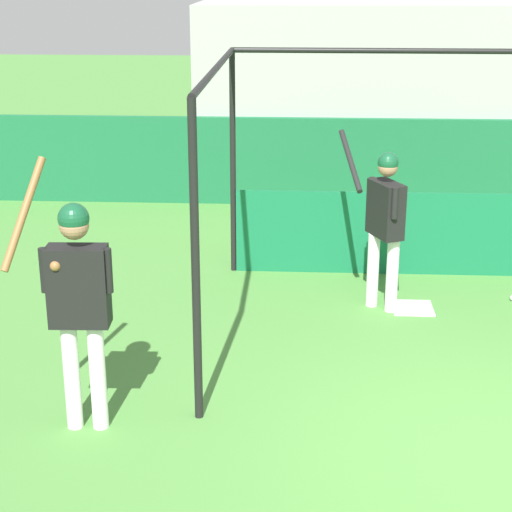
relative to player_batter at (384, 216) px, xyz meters
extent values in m
plane|color=#477F38|center=(0.65, -3.03, -1.06)|extent=(60.00, 60.00, 0.00)
cube|color=#196038|center=(0.65, 4.25, -0.38)|extent=(24.00, 0.12, 1.36)
cube|color=#9E9E99|center=(0.65, 5.91, 0.45)|extent=(6.50, 3.20, 3.01)
cube|color=#195B33|center=(-1.82, 4.71, 0.36)|extent=(0.45, 0.40, 0.10)
cube|color=#195B33|center=(-1.82, 4.89, 0.59)|extent=(0.45, 0.06, 0.40)
cube|color=#195B33|center=(-1.27, 4.71, 0.36)|extent=(0.45, 0.40, 0.10)
cube|color=#195B33|center=(-1.27, 4.89, 0.59)|extent=(0.45, 0.06, 0.40)
cube|color=#195B33|center=(-0.72, 4.71, 0.36)|extent=(0.45, 0.40, 0.10)
cube|color=#195B33|center=(-0.72, 4.89, 0.59)|extent=(0.45, 0.06, 0.40)
cube|color=#195B33|center=(-0.17, 4.71, 0.36)|extent=(0.45, 0.40, 0.10)
cube|color=#195B33|center=(-0.17, 4.89, 0.59)|extent=(0.45, 0.06, 0.40)
cube|color=#195B33|center=(0.38, 4.71, 0.36)|extent=(0.45, 0.40, 0.10)
cube|color=#195B33|center=(0.38, 4.89, 0.59)|extent=(0.45, 0.06, 0.40)
cube|color=#195B33|center=(0.93, 4.71, 0.36)|extent=(0.45, 0.40, 0.10)
cube|color=#195B33|center=(0.93, 4.89, 0.59)|extent=(0.45, 0.06, 0.40)
cube|color=#195B33|center=(1.48, 4.71, 0.36)|extent=(0.45, 0.40, 0.10)
cube|color=#195B33|center=(1.48, 4.89, 0.59)|extent=(0.45, 0.06, 0.40)
cube|color=#195B33|center=(2.03, 4.71, 0.36)|extent=(0.45, 0.40, 0.10)
cube|color=#195B33|center=(2.03, 4.89, 0.59)|extent=(0.45, 0.06, 0.40)
cube|color=#195B33|center=(-1.82, 5.51, 0.76)|extent=(0.45, 0.40, 0.10)
cube|color=#195B33|center=(-1.82, 5.69, 0.99)|extent=(0.45, 0.06, 0.40)
cube|color=#195B33|center=(-1.27, 5.51, 0.76)|extent=(0.45, 0.40, 0.10)
cube|color=#195B33|center=(-1.27, 5.69, 0.99)|extent=(0.45, 0.06, 0.40)
cube|color=#195B33|center=(-0.72, 5.51, 0.76)|extent=(0.45, 0.40, 0.10)
cube|color=#195B33|center=(-0.72, 5.69, 0.99)|extent=(0.45, 0.06, 0.40)
cube|color=#195B33|center=(-0.17, 5.51, 0.76)|extent=(0.45, 0.40, 0.10)
cube|color=#195B33|center=(-0.17, 5.69, 0.99)|extent=(0.45, 0.06, 0.40)
cube|color=#195B33|center=(0.38, 5.51, 0.76)|extent=(0.45, 0.40, 0.10)
cube|color=#195B33|center=(0.38, 5.69, 0.99)|extent=(0.45, 0.06, 0.40)
cube|color=#195B33|center=(0.93, 5.51, 0.76)|extent=(0.45, 0.40, 0.10)
cube|color=#195B33|center=(0.93, 5.69, 0.99)|extent=(0.45, 0.06, 0.40)
cube|color=#195B33|center=(1.48, 5.51, 0.76)|extent=(0.45, 0.40, 0.10)
cube|color=#195B33|center=(1.48, 5.69, 0.99)|extent=(0.45, 0.06, 0.40)
cube|color=#195B33|center=(2.03, 5.51, 0.76)|extent=(0.45, 0.40, 0.10)
cube|color=#195B33|center=(2.03, 5.69, 0.99)|extent=(0.45, 0.06, 0.40)
cube|color=#195B33|center=(-1.82, 6.31, 1.16)|extent=(0.45, 0.40, 0.10)
cube|color=#195B33|center=(-1.82, 6.49, 1.39)|extent=(0.45, 0.06, 0.40)
cube|color=#195B33|center=(-1.27, 6.31, 1.16)|extent=(0.45, 0.40, 0.10)
cube|color=#195B33|center=(-1.27, 6.49, 1.39)|extent=(0.45, 0.06, 0.40)
cube|color=#195B33|center=(-0.72, 6.31, 1.16)|extent=(0.45, 0.40, 0.10)
cube|color=#195B33|center=(-0.72, 6.49, 1.39)|extent=(0.45, 0.06, 0.40)
cube|color=#195B33|center=(-0.17, 6.31, 1.16)|extent=(0.45, 0.40, 0.10)
cube|color=#195B33|center=(-0.17, 6.49, 1.39)|extent=(0.45, 0.06, 0.40)
cube|color=#195B33|center=(0.38, 6.31, 1.16)|extent=(0.45, 0.40, 0.10)
cube|color=#195B33|center=(0.38, 6.49, 1.39)|extent=(0.45, 0.06, 0.40)
cube|color=#195B33|center=(0.93, 6.31, 1.16)|extent=(0.45, 0.40, 0.10)
cube|color=#195B33|center=(0.93, 6.49, 1.39)|extent=(0.45, 0.06, 0.40)
cube|color=#195B33|center=(1.48, 6.31, 1.16)|extent=(0.45, 0.40, 0.10)
cube|color=#195B33|center=(1.48, 6.49, 1.39)|extent=(0.45, 0.06, 0.40)
cube|color=#195B33|center=(2.03, 6.31, 1.16)|extent=(0.45, 0.40, 0.10)
cube|color=#195B33|center=(2.03, 6.49, 1.39)|extent=(0.45, 0.06, 0.40)
cube|color=#195B33|center=(2.58, 6.31, 1.16)|extent=(0.45, 0.40, 0.10)
cube|color=#195B33|center=(2.58, 6.49, 1.39)|extent=(0.45, 0.06, 0.40)
cube|color=#195B33|center=(-1.82, 7.11, 1.56)|extent=(0.45, 0.40, 0.10)
cube|color=#195B33|center=(-1.82, 7.29, 1.79)|extent=(0.45, 0.06, 0.40)
cube|color=#195B33|center=(-1.27, 7.11, 1.56)|extent=(0.45, 0.40, 0.10)
cube|color=#195B33|center=(-1.27, 7.29, 1.79)|extent=(0.45, 0.06, 0.40)
cube|color=#195B33|center=(-0.72, 7.11, 1.56)|extent=(0.45, 0.40, 0.10)
cube|color=#195B33|center=(-0.72, 7.29, 1.79)|extent=(0.45, 0.06, 0.40)
cube|color=#195B33|center=(-0.17, 7.11, 1.56)|extent=(0.45, 0.40, 0.10)
cube|color=#195B33|center=(-0.17, 7.29, 1.79)|extent=(0.45, 0.06, 0.40)
cube|color=#195B33|center=(0.38, 7.11, 1.56)|extent=(0.45, 0.40, 0.10)
cube|color=#195B33|center=(0.38, 7.29, 1.79)|extent=(0.45, 0.06, 0.40)
cube|color=#195B33|center=(0.93, 7.11, 1.56)|extent=(0.45, 0.40, 0.10)
cube|color=#195B33|center=(0.93, 7.29, 1.79)|extent=(0.45, 0.06, 0.40)
cube|color=#195B33|center=(1.48, 7.11, 1.56)|extent=(0.45, 0.40, 0.10)
cube|color=#195B33|center=(1.48, 7.29, 1.79)|extent=(0.45, 0.06, 0.40)
cube|color=#195B33|center=(2.03, 7.11, 1.56)|extent=(0.45, 0.40, 0.10)
cube|color=#195B33|center=(2.03, 7.29, 1.79)|extent=(0.45, 0.06, 0.40)
cube|color=#195B33|center=(2.58, 7.11, 1.56)|extent=(0.45, 0.40, 0.10)
cube|color=#195B33|center=(2.58, 7.29, 1.79)|extent=(0.45, 0.06, 0.40)
cylinder|color=black|center=(-1.71, -2.49, 0.28)|extent=(0.07, 0.07, 2.67)
cylinder|color=black|center=(-1.71, 1.14, 0.28)|extent=(0.07, 0.07, 2.67)
cylinder|color=black|center=(-1.71, -0.68, 1.61)|extent=(0.06, 3.63, 0.06)
cylinder|color=black|center=(0.18, 1.14, 1.61)|extent=(3.78, 0.06, 0.06)
cube|color=#14663D|center=(0.18, 1.12, -0.55)|extent=(3.71, 0.03, 1.02)
cube|color=white|center=(0.36, 0.00, -1.05)|extent=(0.44, 0.44, 0.02)
cylinder|color=white|center=(0.11, -0.08, -0.64)|extent=(0.17, 0.17, 0.84)
cylinder|color=white|center=(-0.09, 0.07, -0.64)|extent=(0.17, 0.17, 0.84)
cube|color=black|center=(0.01, 0.00, 0.07)|extent=(0.39, 0.52, 0.59)
sphere|color=#A37556|center=(0.01, 0.00, 0.53)|extent=(0.21, 0.21, 0.21)
sphere|color=#144C2D|center=(0.01, 0.00, 0.58)|extent=(0.22, 0.22, 0.22)
cylinder|color=black|center=(0.08, -0.24, 0.21)|extent=(0.09, 0.09, 0.33)
cylinder|color=black|center=(-0.13, 0.20, 0.21)|extent=(0.09, 0.09, 0.33)
cylinder|color=black|center=(-0.37, 0.12, 0.57)|extent=(0.24, 0.73, 0.54)
sphere|color=black|center=(-0.03, 0.21, 0.32)|extent=(0.08, 0.08, 0.08)
cylinder|color=white|center=(-2.49, -2.70, -0.60)|extent=(0.13, 0.13, 0.91)
cylinder|color=white|center=(-2.70, -2.71, -0.60)|extent=(0.13, 0.13, 0.91)
cube|color=black|center=(-2.60, -2.71, 0.18)|extent=(0.47, 0.24, 0.65)
sphere|color=#A37556|center=(-2.60, -2.71, 0.67)|extent=(0.23, 0.23, 0.23)
sphere|color=#144C2D|center=(-2.60, -2.71, 0.72)|extent=(0.24, 0.24, 0.24)
cylinder|color=black|center=(-2.35, -2.74, 0.32)|extent=(0.07, 0.07, 0.35)
cylinder|color=black|center=(-2.84, -2.75, 0.32)|extent=(0.07, 0.07, 0.35)
cylinder|color=brown|center=(-2.98, -2.71, 0.76)|extent=(0.28, 0.56, 0.79)
sphere|color=brown|center=(-2.73, -2.81, 0.38)|extent=(0.08, 0.08, 0.08)
camera|label=1|loc=(-0.88, -8.80, 2.55)|focal=60.00mm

